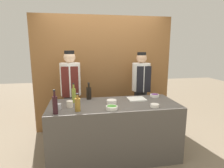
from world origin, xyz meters
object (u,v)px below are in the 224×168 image
cutting_board (136,99)px  bottle_wine (55,105)px  sauce_bowl_purple (155,95)px  cup_steel (59,107)px  sauce_bowl_green (112,108)px  bottle_soy (89,93)px  sauce_bowl_orange (112,102)px  bottle_oil (74,95)px  cup_cream (70,104)px  sauce_bowl_brown (155,105)px  chef_left (71,93)px  bottle_vinegar (78,104)px  chef_right (141,91)px

cutting_board → bottle_wine: (-1.26, -0.48, 0.12)m
sauce_bowl_purple → cup_steel: (-1.61, -0.41, 0.02)m
sauce_bowl_purple → cutting_board: size_ratio=0.55×
sauce_bowl_green → sauce_bowl_purple: sauce_bowl_green is taller
sauce_bowl_purple → bottle_soy: 1.17m
cup_steel → bottle_wine: bearing=-97.1°
sauce_bowl_orange → bottle_wine: bearing=-158.2°
sauce_bowl_green → sauce_bowl_orange: bearing=80.8°
bottle_oil → cup_cream: (-0.06, -0.23, -0.08)m
cup_cream → cup_steel: bearing=-156.4°
sauce_bowl_green → sauce_bowl_brown: bearing=-0.6°
chef_left → cup_cream: bearing=-89.0°
sauce_bowl_purple → chef_left: chef_left is taller
bottle_vinegar → chef_right: chef_right is taller
sauce_bowl_brown → cup_cream: bearing=170.2°
sauce_bowl_orange → bottle_soy: 0.47m
bottle_vinegar → chef_left: size_ratio=0.15×
bottle_soy → chef_left: chef_left is taller
sauce_bowl_orange → cutting_board: size_ratio=0.54×
bottle_vinegar → chef_left: (-0.13, 0.99, -0.07)m
bottle_wine → cup_cream: (0.17, 0.25, -0.08)m
sauce_bowl_orange → chef_right: size_ratio=0.09×
sauce_bowl_orange → chef_right: chef_right is taller
bottle_vinegar → cutting_board: bearing=23.3°
sauce_bowl_purple → cup_cream: bearing=-166.8°
bottle_wine → cup_cream: bearing=55.3°
bottle_soy → cup_cream: size_ratio=2.98×
bottle_oil → bottle_vinegar: bearing=-81.9°
bottle_wine → cup_cream: 0.32m
cup_steel → sauce_bowl_green: bearing=-10.6°
bottle_oil → cup_cream: size_ratio=3.29×
sauce_bowl_brown → sauce_bowl_purple: size_ratio=0.81×
sauce_bowl_brown → sauce_bowl_green: sauce_bowl_green is taller
bottle_oil → chef_right: chef_right is taller
cutting_board → cup_cream: bearing=-168.2°
bottle_wine → bottle_vinegar: size_ratio=1.31×
cup_cream → sauce_bowl_purple: bearing=13.2°
sauce_bowl_brown → bottle_vinegar: bearing=178.9°
sauce_bowl_brown → cup_cream: size_ratio=1.32×
sauce_bowl_brown → bottle_vinegar: 1.12m
bottle_soy → cup_steel: 0.65m
sauce_bowl_orange → cutting_board: 0.48m
cup_steel → chef_left: (0.14, 0.87, -0.02)m
sauce_bowl_green → chef_right: 1.27m
sauce_bowl_orange → sauce_bowl_green: 0.28m
sauce_bowl_green → cup_cream: (-0.59, 0.21, 0.02)m
sauce_bowl_orange → bottle_soy: bottle_soy is taller
cutting_board → bottle_soy: bearing=168.4°
cutting_board → bottle_wine: bearing=-159.2°
sauce_bowl_orange → cup_cream: 0.64m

